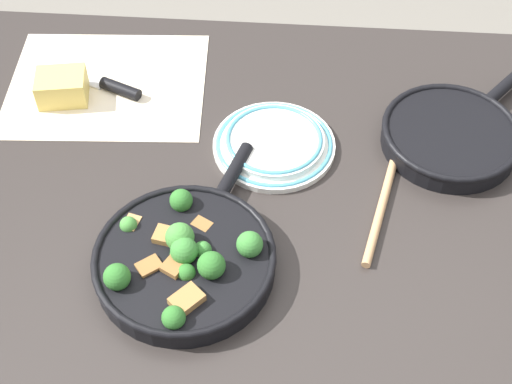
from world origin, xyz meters
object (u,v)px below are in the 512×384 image
object	(u,v)px
cheese_block	(62,87)
grater_knife	(106,85)
wooden_spoon	(391,171)
dinner_plate_stack	(274,143)
skillet_eggs	(451,135)
skillet_broccoli	(185,258)

from	to	relation	value
cheese_block	grater_knife	bearing A→B (deg)	25.19
grater_knife	cheese_block	distance (m)	0.09
wooden_spoon	dinner_plate_stack	xyz separation A→B (m)	(-0.21, 0.05, 0.00)
cheese_block	skillet_eggs	bearing A→B (deg)	-5.40
skillet_eggs	wooden_spoon	size ratio (longest dim) A/B	0.94
skillet_broccoli	grater_knife	distance (m)	0.47
skillet_eggs	wooden_spoon	bearing A→B (deg)	167.39
cheese_block	skillet_broccoli	bearing A→B (deg)	-52.42
dinner_plate_stack	grater_knife	bearing A→B (deg)	157.68
skillet_broccoli	skillet_eggs	xyz separation A→B (m)	(0.45, 0.31, -0.00)
cheese_block	dinner_plate_stack	xyz separation A→B (m)	(0.42, -0.11, -0.01)
skillet_eggs	cheese_block	distance (m)	0.74
skillet_eggs	grater_knife	size ratio (longest dim) A/B	1.48
wooden_spoon	cheese_block	size ratio (longest dim) A/B	3.20
dinner_plate_stack	skillet_broccoli	bearing A→B (deg)	-114.37
skillet_eggs	wooden_spoon	xyz separation A→B (m)	(-0.11, -0.08, -0.01)
skillet_eggs	dinner_plate_stack	world-z (taller)	skillet_eggs
skillet_broccoli	dinner_plate_stack	bearing A→B (deg)	-7.28
grater_knife	dinner_plate_stack	distance (m)	0.37
skillet_eggs	grater_knife	distance (m)	0.67
wooden_spoon	dinner_plate_stack	bearing A→B (deg)	90.37
skillet_broccoli	grater_knife	xyz separation A→B (m)	(-0.22, 0.42, -0.02)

